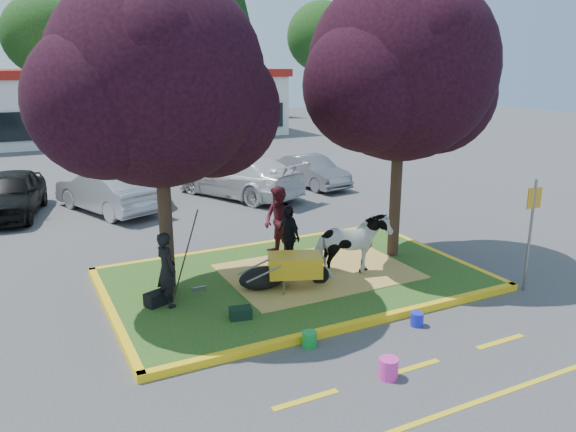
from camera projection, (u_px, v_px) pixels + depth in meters
name	position (u px, v px, depth m)	size (l,w,h in m)	color
ground	(295.00, 282.00, 12.86)	(90.00, 90.00, 0.00)	#424244
median_island	(295.00, 279.00, 12.84)	(8.00, 5.00, 0.15)	#254C17
curb_near	(358.00, 324.00, 10.62)	(8.30, 0.16, 0.15)	yellow
curb_far	(251.00, 247.00, 15.06)	(8.30, 0.16, 0.15)	yellow
curb_left	(112.00, 314.00, 11.07)	(0.16, 5.30, 0.15)	yellow
curb_right	(434.00, 252.00, 14.62)	(0.16, 5.30, 0.15)	yellow
straw_bedding	(318.00, 271.00, 13.08)	(4.20, 3.00, 0.01)	tan
tree_purple_left	(159.00, 89.00, 10.82)	(5.06, 4.20, 6.51)	black
tree_purple_right	(403.00, 76.00, 13.07)	(5.30, 4.40, 6.82)	black
fire_lane_stripe_a	(306.00, 400.00, 8.38)	(1.10, 0.12, 0.01)	yellow
fire_lane_stripe_b	(412.00, 368.00, 9.25)	(1.10, 0.12, 0.01)	yellow
fire_lane_stripe_c	(500.00, 342.00, 10.12)	(1.10, 0.12, 0.01)	yellow
fire_lane_long	(465.00, 406.00, 8.22)	(6.00, 0.10, 0.01)	yellow
retail_building	(127.00, 102.00, 37.21)	(20.40, 8.40, 4.40)	silver
treeline	(87.00, 24.00, 43.70)	(46.58, 7.80, 14.63)	black
cow	(351.00, 246.00, 12.59)	(0.79, 1.73, 1.46)	silver
calf	(263.00, 278.00, 12.07)	(1.09, 0.62, 0.47)	black
handler	(166.00, 269.00, 11.09)	(0.56, 0.37, 1.53)	black
visitor_a	(279.00, 222.00, 13.94)	(0.86, 0.67, 1.77)	#4E1620
visitor_b	(289.00, 235.00, 13.37)	(0.86, 0.36, 1.46)	black
wheelbarrow	(296.00, 265.00, 11.98)	(2.01, 1.03, 0.76)	black
gear_bag_dark	(158.00, 298.00, 11.29)	(0.52, 0.29, 0.27)	black
gear_bag_green	(240.00, 313.00, 10.67)	(0.41, 0.26, 0.22)	black
sign_post	(531.00, 223.00, 12.00)	(0.35, 0.07, 2.49)	slate
bucket_green	(309.00, 339.00, 9.91)	(0.27, 0.27, 0.28)	#179535
bucket_pink	(388.00, 368.00, 8.92)	(0.32, 0.32, 0.34)	#F536B1
bucket_blue	(417.00, 319.00, 10.70)	(0.25, 0.25, 0.27)	#1A26D7
car_black	(10.00, 194.00, 18.18)	(1.74, 4.32, 1.47)	black
car_silver	(107.00, 191.00, 18.70)	(1.54, 4.40, 1.45)	#A5A7AD
car_red	(135.00, 184.00, 20.17)	(2.04, 4.42, 1.23)	maroon
car_white	(240.00, 177.00, 20.80)	(2.13, 5.23, 1.52)	silver
car_grey	(311.00, 171.00, 22.58)	(1.30, 3.73, 1.23)	slate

